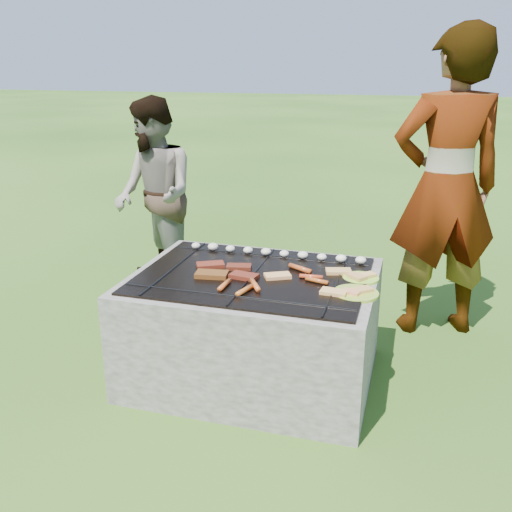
{
  "coord_description": "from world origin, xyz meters",
  "views": [
    {
      "loc": [
        0.81,
        -2.75,
        1.69
      ],
      "look_at": [
        0.0,
        0.05,
        0.7
      ],
      "focal_mm": 40.0,
      "sensor_mm": 36.0,
      "label": 1
    }
  ],
  "objects_px": {
    "fire_pit": "(254,330)",
    "plate_near": "(356,293)",
    "plate_far": "(361,278)",
    "bystander": "(154,196)",
    "cook": "(446,187)"
  },
  "relations": [
    {
      "from": "bystander",
      "to": "cook",
      "type": "bearing_deg",
      "value": 39.97
    },
    {
      "from": "fire_pit",
      "to": "plate_near",
      "type": "relative_size",
      "value": 4.39
    },
    {
      "from": "plate_far",
      "to": "plate_near",
      "type": "relative_size",
      "value": 0.67
    },
    {
      "from": "plate_far",
      "to": "cook",
      "type": "bearing_deg",
      "value": 62.67
    },
    {
      "from": "plate_far",
      "to": "cook",
      "type": "xyz_separation_m",
      "value": [
        0.42,
        0.8,
        0.35
      ]
    },
    {
      "from": "bystander",
      "to": "fire_pit",
      "type": "bearing_deg",
      "value": 0.12
    },
    {
      "from": "plate_far",
      "to": "bystander",
      "type": "relative_size",
      "value": 0.13
    },
    {
      "from": "plate_near",
      "to": "cook",
      "type": "distance_m",
      "value": 1.16
    },
    {
      "from": "plate_near",
      "to": "plate_far",
      "type": "bearing_deg",
      "value": 90.35
    },
    {
      "from": "plate_far",
      "to": "cook",
      "type": "relative_size",
      "value": 0.1
    },
    {
      "from": "fire_pit",
      "to": "cook",
      "type": "bearing_deg",
      "value": 43.31
    },
    {
      "from": "fire_pit",
      "to": "bystander",
      "type": "bearing_deg",
      "value": 135.1
    },
    {
      "from": "plate_near",
      "to": "cook",
      "type": "relative_size",
      "value": 0.15
    },
    {
      "from": "fire_pit",
      "to": "plate_near",
      "type": "bearing_deg",
      "value": -10.49
    },
    {
      "from": "fire_pit",
      "to": "plate_far",
      "type": "xyz_separation_m",
      "value": [
        0.56,
        0.12,
        0.33
      ]
    }
  ]
}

